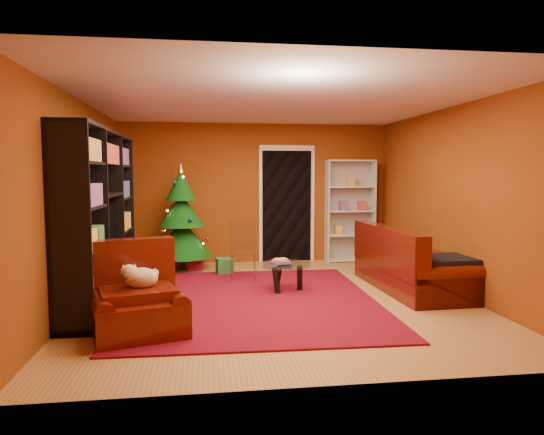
{
  "coord_description": "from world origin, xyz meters",
  "views": [
    {
      "loc": [
        -0.92,
        -6.32,
        1.66
      ],
      "look_at": [
        0.0,
        0.4,
        1.05
      ],
      "focal_mm": 32.0,
      "sensor_mm": 36.0,
      "label": 1
    }
  ],
  "objects": [
    {
      "name": "floor",
      "position": [
        0.0,
        0.0,
        -0.03
      ],
      "size": [
        5.0,
        5.5,
        0.05
      ],
      "primitive_type": "cube",
      "color": "#B27938",
      "rests_on": "ground"
    },
    {
      "name": "wall_back",
      "position": [
        0.0,
        2.77,
        1.3
      ],
      "size": [
        5.0,
        0.05,
        2.6
      ],
      "primitive_type": "cube",
      "color": "#8B3E10",
      "rests_on": "ground"
    },
    {
      "name": "white_bookshelf",
      "position": [
        1.8,
        2.57,
        0.96
      ],
      "size": [
        0.92,
        0.33,
        1.98
      ],
      "primitive_type": null,
      "rotation": [
        0.0,
        0.0,
        -0.01
      ],
      "color": "white",
      "rests_on": "floor"
    },
    {
      "name": "wall_right",
      "position": [
        2.52,
        0.0,
        1.3
      ],
      "size": [
        0.05,
        5.5,
        2.6
      ],
      "primitive_type": "cube",
      "color": "#8B3E10",
      "rests_on": "ground"
    },
    {
      "name": "doorway",
      "position": [
        0.6,
        2.73,
        1.05
      ],
      "size": [
        1.06,
        0.6,
        2.16
      ],
      "primitive_type": null,
      "color": "black",
      "rests_on": "floor"
    },
    {
      "name": "armchair",
      "position": [
        -1.63,
        -1.27,
        0.39
      ],
      "size": [
        1.23,
        1.23,
        0.77
      ],
      "primitive_type": null,
      "rotation": [
        0.0,
        0.0,
        0.29
      ],
      "color": "#450D06",
      "rests_on": "rug"
    },
    {
      "name": "coffee_table",
      "position": [
        0.18,
        0.34,
        0.2
      ],
      "size": [
        0.95,
        0.95,
        0.48
      ],
      "primitive_type": null,
      "rotation": [
        0.0,
        0.0,
        0.28
      ],
      "color": "gray",
      "rests_on": "rug"
    },
    {
      "name": "rug",
      "position": [
        -0.33,
        -0.12,
        0.01
      ],
      "size": [
        3.27,
        3.79,
        0.02
      ],
      "primitive_type": "cube",
      "rotation": [
        0.0,
        0.0,
        -0.02
      ],
      "color": "maroon",
      "rests_on": "floor"
    },
    {
      "name": "gift_box_red",
      "position": [
        -1.11,
        2.08,
        0.12
      ],
      "size": [
        0.27,
        0.27,
        0.24
      ],
      "primitive_type": "cube",
      "rotation": [
        0.0,
        0.0,
        -0.12
      ],
      "color": "maroon",
      "rests_on": "floor"
    },
    {
      "name": "wall_left",
      "position": [
        -2.52,
        0.0,
        1.3
      ],
      "size": [
        0.05,
        5.5,
        2.6
      ],
      "primitive_type": "cube",
      "color": "#8B3E10",
      "rests_on": "ground"
    },
    {
      "name": "media_unit",
      "position": [
        -2.27,
        0.13,
        1.11
      ],
      "size": [
        0.45,
        2.88,
        2.21
      ],
      "primitive_type": null,
      "rotation": [
        0.0,
        0.0,
        -0.0
      ],
      "color": "black",
      "rests_on": "floor"
    },
    {
      "name": "acrylic_chair",
      "position": [
        -0.35,
        1.17,
        0.43
      ],
      "size": [
        0.46,
        0.5,
        0.85
      ],
      "primitive_type": null,
      "rotation": [
        0.0,
        0.0,
        -0.06
      ],
      "color": "#66605B",
      "rests_on": "rug"
    },
    {
      "name": "dog",
      "position": [
        -1.59,
        -1.21,
        0.58
      ],
      "size": [
        0.47,
        0.4,
        0.25
      ],
      "primitive_type": null,
      "rotation": [
        0.0,
        0.0,
        0.29
      ],
      "color": "beige",
      "rests_on": "armchair"
    },
    {
      "name": "sofa",
      "position": [
        2.02,
        0.23,
        0.46
      ],
      "size": [
        1.04,
        2.19,
        0.93
      ],
      "primitive_type": null,
      "rotation": [
        0.0,
        0.0,
        1.6
      ],
      "color": "#450D06",
      "rests_on": "rug"
    },
    {
      "name": "gift_box_green",
      "position": [
        -0.62,
        1.67,
        0.13
      ],
      "size": [
        0.3,
        0.3,
        0.26
      ],
      "primitive_type": "cube",
      "rotation": [
        0.0,
        0.0,
        0.15
      ],
      "color": "#267433",
      "rests_on": "floor"
    },
    {
      "name": "christmas_tree",
      "position": [
        -1.34,
        2.15,
        0.9
      ],
      "size": [
        1.13,
        1.13,
        1.86
      ],
      "primitive_type": null,
      "rotation": [
        0.0,
        0.0,
        -0.09
      ],
      "color": "#0A420E",
      "rests_on": "floor"
    },
    {
      "name": "ceiling",
      "position": [
        0.0,
        0.0,
        2.62
      ],
      "size": [
        5.0,
        5.5,
        0.05
      ],
      "primitive_type": "cube",
      "color": "silver",
      "rests_on": "wall_back"
    }
  ]
}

